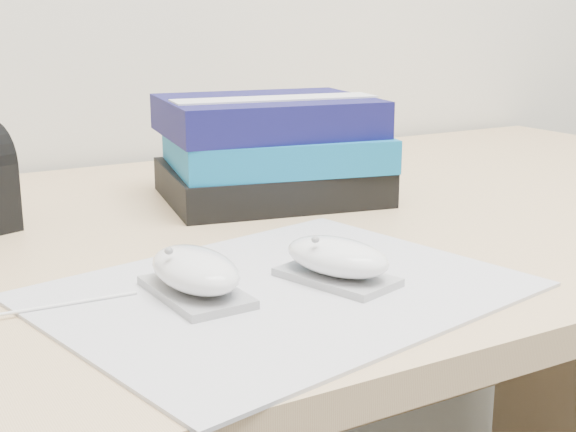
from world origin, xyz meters
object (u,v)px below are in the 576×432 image
mouse_rear (195,273)px  desk (249,382)px  mouse_front (337,260)px  book_stack (271,149)px

mouse_rear → desk: bearing=55.6°
mouse_front → book_stack: 0.34m
mouse_rear → book_stack: book_stack is taller
mouse_front → book_stack: bearing=70.9°
mouse_rear → mouse_front: mouse_rear is taller
mouse_rear → book_stack: bearing=51.6°
desk → book_stack: bearing=23.2°
mouse_rear → mouse_front: bearing=-12.0°
desk → mouse_rear: 0.42m
desk → book_stack: (0.04, 0.02, 0.30)m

